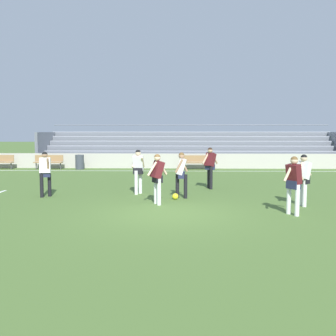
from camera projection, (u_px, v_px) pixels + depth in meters
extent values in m
plane|color=#4C6B30|center=(168.00, 213.00, 11.14)|extent=(160.00, 160.00, 0.00)
cube|color=white|center=(174.00, 171.00, 23.22)|extent=(44.00, 0.12, 0.01)
cube|color=#BCB7AD|center=(175.00, 161.00, 24.91)|extent=(48.00, 0.16, 0.96)
cube|color=#9EA3AD|center=(191.00, 162.00, 25.69)|extent=(21.06, 0.36, 0.08)
cube|color=slate|center=(191.00, 165.00, 25.50)|extent=(21.06, 0.04, 0.34)
cube|color=#9EA3AD|center=(191.00, 157.00, 26.28)|extent=(21.06, 0.36, 0.08)
cube|color=slate|center=(191.00, 159.00, 26.10)|extent=(21.06, 0.04, 0.34)
cube|color=#9EA3AD|center=(191.00, 151.00, 26.87)|extent=(21.06, 0.36, 0.08)
cube|color=slate|center=(191.00, 154.00, 26.69)|extent=(21.06, 0.04, 0.34)
cube|color=#9EA3AD|center=(190.00, 146.00, 27.47)|extent=(21.06, 0.36, 0.08)
cube|color=slate|center=(190.00, 149.00, 27.28)|extent=(21.06, 0.04, 0.34)
cube|color=#9EA3AD|center=(190.00, 141.00, 28.06)|extent=(21.06, 0.36, 0.08)
cube|color=slate|center=(190.00, 144.00, 27.88)|extent=(21.06, 0.04, 0.34)
cube|color=#9EA3AD|center=(190.00, 137.00, 28.65)|extent=(21.06, 0.36, 0.08)
cube|color=slate|center=(190.00, 139.00, 28.47)|extent=(21.06, 0.04, 0.34)
cube|color=#9EA3AD|center=(190.00, 132.00, 29.25)|extent=(21.06, 0.36, 0.08)
cube|color=slate|center=(190.00, 134.00, 29.06)|extent=(21.06, 0.04, 0.34)
cube|color=slate|center=(47.00, 148.00, 27.80)|extent=(0.20, 4.13, 2.35)
cylinder|color=slate|center=(190.00, 125.00, 29.44)|extent=(21.06, 0.06, 0.06)
cube|color=#99754C|center=(197.00, 163.00, 23.87)|extent=(1.80, 0.40, 0.06)
cube|color=#99754C|center=(197.00, 159.00, 24.03)|extent=(1.80, 0.05, 0.40)
cylinder|color=#47474C|center=(185.00, 166.00, 23.92)|extent=(0.07, 0.07, 0.45)
cylinder|color=#47474C|center=(210.00, 166.00, 23.87)|extent=(0.07, 0.07, 0.45)
cube|color=#99754C|center=(0.00, 158.00, 24.41)|extent=(1.80, 0.05, 0.40)
cylinder|color=#47474C|center=(11.00, 166.00, 24.26)|extent=(0.07, 0.07, 0.45)
cube|color=#99754C|center=(48.00, 162.00, 24.16)|extent=(1.80, 0.40, 0.06)
cube|color=#99754C|center=(49.00, 158.00, 24.32)|extent=(1.80, 0.05, 0.40)
cylinder|color=#47474C|center=(36.00, 166.00, 24.21)|extent=(0.07, 0.07, 0.45)
cylinder|color=#47474C|center=(61.00, 166.00, 24.16)|extent=(0.07, 0.07, 0.45)
cylinder|color=#3D424C|center=(80.00, 162.00, 24.29)|extent=(0.54, 0.54, 0.92)
cylinder|color=white|center=(159.00, 192.00, 12.37)|extent=(0.13, 0.13, 0.87)
cylinder|color=white|center=(156.00, 191.00, 12.62)|extent=(0.13, 0.13, 0.87)
cube|color=black|center=(157.00, 179.00, 12.46)|extent=(0.37, 0.42, 0.24)
cube|color=#56191E|center=(157.00, 170.00, 12.43)|extent=(0.52, 0.52, 0.60)
cylinder|color=beige|center=(152.00, 169.00, 12.32)|extent=(0.35, 0.25, 0.47)
cylinder|color=beige|center=(162.00, 168.00, 12.54)|extent=(0.35, 0.25, 0.47)
sphere|color=beige|center=(157.00, 158.00, 12.39)|extent=(0.21, 0.21, 0.21)
sphere|color=brown|center=(157.00, 157.00, 12.39)|extent=(0.20, 0.20, 0.20)
cylinder|color=black|center=(186.00, 186.00, 13.64)|extent=(0.13, 0.13, 0.86)
cylinder|color=black|center=(177.00, 186.00, 13.77)|extent=(0.13, 0.13, 0.86)
cube|color=#232847|center=(181.00, 175.00, 13.67)|extent=(0.25, 0.38, 0.24)
cube|color=white|center=(181.00, 167.00, 13.64)|extent=(0.39, 0.41, 0.60)
cylinder|color=#A87A5B|center=(179.00, 166.00, 13.45)|extent=(0.30, 0.10, 0.50)
cylinder|color=#A87A5B|center=(184.00, 165.00, 13.82)|extent=(0.30, 0.10, 0.50)
sphere|color=#A87A5B|center=(182.00, 156.00, 13.60)|extent=(0.21, 0.21, 0.21)
sphere|color=brown|center=(182.00, 155.00, 13.60)|extent=(0.20, 0.20, 0.20)
cylinder|color=white|center=(289.00, 199.00, 11.04)|extent=(0.13, 0.13, 0.90)
cylinder|color=white|center=(297.00, 200.00, 10.75)|extent=(0.13, 0.13, 0.90)
cube|color=#232847|center=(293.00, 185.00, 10.86)|extent=(0.38, 0.42, 0.24)
cube|color=#56191E|center=(294.00, 174.00, 10.83)|extent=(0.46, 0.48, 0.59)
cylinder|color=beige|center=(299.00, 172.00, 10.91)|extent=(0.33, 0.26, 0.47)
cylinder|color=beige|center=(288.00, 173.00, 10.74)|extent=(0.33, 0.26, 0.47)
sphere|color=beige|center=(294.00, 161.00, 10.79)|extent=(0.21, 0.21, 0.21)
sphere|color=brown|center=(294.00, 160.00, 10.79)|extent=(0.20, 0.20, 0.20)
cylinder|color=black|center=(42.00, 185.00, 13.84)|extent=(0.13, 0.13, 0.87)
cylinder|color=black|center=(50.00, 185.00, 14.06)|extent=(0.13, 0.13, 0.87)
cube|color=#232847|center=(45.00, 174.00, 13.91)|extent=(0.40, 0.30, 0.24)
cube|color=white|center=(45.00, 166.00, 13.88)|extent=(0.45, 0.41, 0.59)
cylinder|color=#A87A5B|center=(42.00, 164.00, 14.02)|extent=(0.14, 0.28, 0.51)
cylinder|color=#A87A5B|center=(48.00, 165.00, 13.74)|extent=(0.14, 0.28, 0.51)
sphere|color=#A87A5B|center=(45.00, 155.00, 13.85)|extent=(0.21, 0.21, 0.21)
sphere|color=black|center=(45.00, 154.00, 13.85)|extent=(0.20, 0.20, 0.20)
cylinder|color=black|center=(211.00, 178.00, 15.81)|extent=(0.13, 0.13, 0.94)
cylinder|color=black|center=(209.00, 177.00, 16.11)|extent=(0.13, 0.13, 0.94)
cube|color=#232847|center=(210.00, 167.00, 15.91)|extent=(0.41, 0.41, 0.24)
cube|color=#56191E|center=(210.00, 160.00, 15.89)|extent=(0.54, 0.54, 0.60)
cylinder|color=#D6A884|center=(205.00, 159.00, 15.84)|extent=(0.32, 0.34, 0.45)
cylinder|color=#D6A884|center=(215.00, 159.00, 15.93)|extent=(0.32, 0.34, 0.45)
sphere|color=#D6A884|center=(210.00, 150.00, 15.85)|extent=(0.21, 0.21, 0.21)
sphere|color=black|center=(210.00, 150.00, 15.85)|extent=(0.20, 0.20, 0.20)
cylinder|color=white|center=(305.00, 193.00, 12.10)|extent=(0.13, 0.13, 0.87)
cylinder|color=white|center=(301.00, 192.00, 12.33)|extent=(0.13, 0.13, 0.87)
cube|color=black|center=(303.00, 180.00, 12.18)|extent=(0.40, 0.42, 0.24)
cube|color=white|center=(304.00, 170.00, 12.15)|extent=(0.52, 0.52, 0.60)
cylinder|color=beige|center=(299.00, 169.00, 12.05)|extent=(0.33, 0.30, 0.46)
cylinder|color=beige|center=(308.00, 169.00, 12.23)|extent=(0.33, 0.30, 0.46)
sphere|color=beige|center=(304.00, 158.00, 12.11)|extent=(0.21, 0.21, 0.21)
sphere|color=black|center=(304.00, 158.00, 12.11)|extent=(0.20, 0.20, 0.20)
cylinder|color=white|center=(140.00, 182.00, 14.72)|extent=(0.13, 0.13, 0.91)
cylinder|color=white|center=(136.00, 183.00, 14.46)|extent=(0.13, 0.13, 0.91)
cube|color=black|center=(138.00, 171.00, 14.55)|extent=(0.38, 0.25, 0.24)
cube|color=white|center=(138.00, 163.00, 14.52)|extent=(0.41, 0.36, 0.59)
cylinder|color=beige|center=(143.00, 162.00, 14.44)|extent=(0.11, 0.41, 0.43)
cylinder|color=beige|center=(133.00, 162.00, 14.60)|extent=(0.11, 0.41, 0.43)
sphere|color=beige|center=(138.00, 153.00, 14.49)|extent=(0.21, 0.21, 0.21)
sphere|color=black|center=(138.00, 152.00, 14.49)|extent=(0.20, 0.20, 0.20)
sphere|color=yellow|center=(175.00, 196.00, 13.43)|extent=(0.22, 0.22, 0.22)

